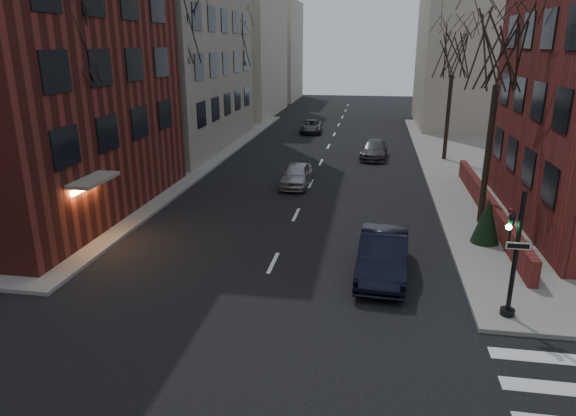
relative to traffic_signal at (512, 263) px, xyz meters
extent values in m
cube|color=maroon|center=(1.36, 10.01, -1.26)|extent=(0.35, 16.00, 1.00)
cube|color=#B7AD9A|center=(-22.94, 46.01, 7.09)|extent=(14.00, 16.00, 18.00)
cube|color=#B7AD9A|center=(7.06, 41.01, 6.09)|extent=(14.00, 14.00, 16.00)
cube|color=#B7AD9A|center=(-20.94, 63.01, 5.09)|extent=(10.00, 12.00, 14.00)
cylinder|color=black|center=(0.06, 0.01, 0.24)|extent=(0.14, 0.14, 4.00)
cylinder|color=black|center=(0.06, 0.01, -1.66)|extent=(0.44, 0.44, 0.20)
imported|color=black|center=(-0.19, 0.01, 1.09)|extent=(0.16, 0.20, 1.00)
sphere|color=#19FF4C|center=(-0.26, -0.04, 1.14)|extent=(0.18, 0.18, 0.18)
cube|color=white|center=(0.06, -0.11, 0.59)|extent=(0.70, 0.03, 0.22)
cylinder|color=#2D231C|center=(-16.74, 5.01, 1.57)|extent=(0.28, 0.28, 6.65)
cylinder|color=#2D231C|center=(-16.74, 17.01, 1.74)|extent=(0.28, 0.28, 7.00)
cylinder|color=#2D231C|center=(-16.74, 31.01, 1.39)|extent=(0.28, 0.28, 6.30)
cylinder|color=#2D231C|center=(0.86, 9.01, 1.39)|extent=(0.28, 0.28, 6.30)
cylinder|color=#2D231C|center=(0.86, 23.01, 1.22)|extent=(0.28, 0.28, 5.95)
cylinder|color=black|center=(-16.14, 13.01, 1.24)|extent=(0.12, 0.12, 6.00)
sphere|color=#FFA54C|center=(-16.14, 13.01, 4.34)|extent=(0.36, 0.36, 0.36)
cylinder|color=black|center=(-16.14, 33.01, 1.24)|extent=(0.12, 0.12, 6.00)
sphere|color=#FFA54C|center=(-16.14, 33.01, 4.34)|extent=(0.36, 0.36, 0.36)
imported|color=black|center=(-3.74, 2.58, -1.10)|extent=(2.00, 5.01, 1.62)
imported|color=#9B9BA0|center=(-8.74, 14.40, -1.23)|extent=(1.68, 4.03, 1.36)
imported|color=#424146|center=(-4.19, 23.08, -1.26)|extent=(2.12, 4.61, 1.30)
imported|color=#3C3B40|center=(-10.22, 33.69, -1.31)|extent=(2.28, 4.41, 1.19)
cone|color=black|center=(0.55, 6.27, -0.78)|extent=(1.47, 1.47, 1.95)
camera|label=1|loc=(-4.33, -15.07, 6.30)|focal=32.00mm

